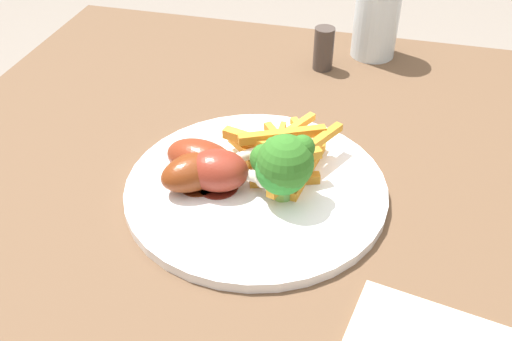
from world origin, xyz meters
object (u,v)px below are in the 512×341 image
Objects in this scene: dinner_plate at (256,189)px; chicken_drumstick_extra at (205,161)px; dining_table at (326,241)px; carrot_fries_pile at (286,152)px; pepper_shaker at (324,49)px; chicken_drumstick_far at (222,171)px; broccoli_floret_middle at (281,166)px; chicken_drumstick_near at (202,169)px; water_glass at (377,15)px; broccoli_floret_front at (284,162)px.

chicken_drumstick_extra reaches higher than dinner_plate.
dinner_plate reaches higher than dining_table.
pepper_shaker is at bearing -90.00° from carrot_fries_pile.
broccoli_floret_middle is at bearing -178.55° from chicken_drumstick_far.
dining_table is 8.72× the size of chicken_drumstick_near.
chicken_drumstick_near is at bearing 12.35° from dinner_plate.
dinner_plate is at bearing 178.86° from chicken_drumstick_extra.
carrot_fries_pile and chicken_drumstick_near have the same top height.
pepper_shaker is (-0.08, -0.31, -0.00)m from chicken_drumstick_extra.
dinner_plate is at bearing 34.58° from dining_table.
water_glass is at bearing -103.84° from dinner_plate.
pepper_shaker reaches higher than dinner_plate.
broccoli_floret_middle is at bearing -179.09° from chicken_drumstick_near.
broccoli_floret_front is at bearing 91.56° from pepper_shaker.
chicken_drumstick_extra is at bearing -8.00° from broccoli_floret_middle.
dinner_plate is 1.87× the size of carrot_fries_pile.
broccoli_floret_front is at bearing -179.58° from chicken_drumstick_near.
chicken_drumstick_far is (0.03, 0.01, 0.03)m from dinner_plate.
carrot_fries_pile is 1.18× the size of water_glass.
broccoli_floret_front is 0.66× the size of chicken_drumstick_near.
dining_table is at bearing -126.84° from broccoli_floret_middle.
dining_table is 8.07× the size of chicken_drumstick_far.
broccoli_floret_front reaches higher than chicken_drumstick_near.
carrot_fries_pile is (0.01, -0.06, -0.03)m from broccoli_floret_front.
broccoli_floret_front reaches higher than chicken_drumstick_far.
chicken_drumstick_near is at bearing 26.09° from dining_table.
water_glass is at bearing -136.59° from pepper_shaker.
broccoli_floret_front is 0.07m from chicken_drumstick_far.
chicken_drumstick_far is (0.07, 0.00, -0.02)m from broccoli_floret_front.
broccoli_floret_middle is (0.00, -0.00, -0.01)m from broccoli_floret_front.
broccoli_floret_middle is 0.09m from chicken_drumstick_near.
chicken_drumstick_extra is at bearing -1.14° from dinner_plate.
chicken_drumstick_near is at bearing -0.57° from chicken_drumstick_far.
broccoli_floret_middle is 0.39m from water_glass.
broccoli_floret_middle is (0.05, 0.07, 0.16)m from dining_table.
carrot_fries_pile is (0.05, 0.01, 0.14)m from dining_table.
dining_table is 6.60× the size of carrot_fries_pile.
broccoli_floret_middle reaches higher than chicken_drumstick_extra.
pepper_shaker is at bearing -94.42° from dinner_plate.
dining_table is at bearing -124.80° from broccoli_floret_front.
chicken_drumstick_far is at bearing 71.85° from water_glass.
broccoli_floret_middle is at bearing 91.02° from pepper_shaker.
carrot_fries_pile is at bearing -84.34° from broccoli_floret_middle.
broccoli_floret_front is at bearing -179.23° from chicken_drumstick_far.
chicken_drumstick_extra is at bearing 67.90° from water_glass.
carrot_fries_pile is at bearing 78.23° from water_glass.
chicken_drumstick_extra is at bearing 74.91° from pepper_shaker.
carrot_fries_pile reaches higher than dining_table.
pepper_shaker is (0.05, -0.26, 0.14)m from dining_table.
chicken_drumstick_far reaches higher than dinner_plate.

